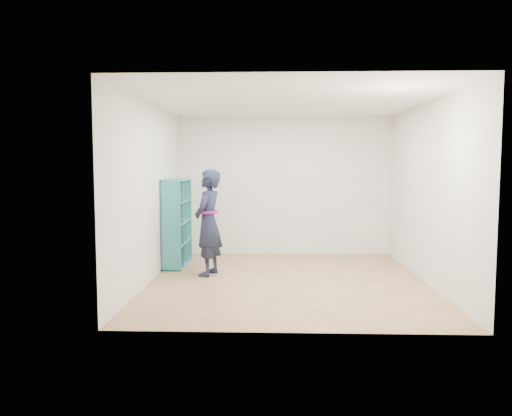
{
  "coord_description": "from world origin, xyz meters",
  "views": [
    {
      "loc": [
        -0.21,
        -7.19,
        1.7
      ],
      "look_at": [
        -0.47,
        0.3,
        1.05
      ],
      "focal_mm": 35.0,
      "sensor_mm": 36.0,
      "label": 1
    }
  ],
  "objects": [
    {
      "name": "smartphone",
      "position": [
        -1.33,
        0.48,
        0.92
      ],
      "size": [
        0.01,
        0.09,
        0.12
      ],
      "rotation": [
        0.33,
        0.0,
        0.04
      ],
      "color": "silver",
      "rests_on": "person"
    },
    {
      "name": "wall_right",
      "position": [
        2.0,
        0.0,
        1.3
      ],
      "size": [
        0.02,
        4.5,
        2.6
      ],
      "primitive_type": "cube",
      "color": "silver",
      "rests_on": "floor"
    },
    {
      "name": "wall_back",
      "position": [
        0.0,
        2.25,
        1.3
      ],
      "size": [
        4.0,
        0.02,
        2.6
      ],
      "primitive_type": "cube",
      "color": "silver",
      "rests_on": "floor"
    },
    {
      "name": "person",
      "position": [
        -1.2,
        0.37,
        0.82
      ],
      "size": [
        0.52,
        0.67,
        1.63
      ],
      "rotation": [
        0.0,
        0.0,
        -1.82
      ],
      "color": "black",
      "rests_on": "floor"
    },
    {
      "name": "ceiling",
      "position": [
        0.0,
        0.0,
        2.6
      ],
      "size": [
        4.5,
        4.5,
        0.0
      ],
      "primitive_type": "plane",
      "color": "white",
      "rests_on": "wall_back"
    },
    {
      "name": "floor",
      "position": [
        0.0,
        0.0,
        0.0
      ],
      "size": [
        4.5,
        4.5,
        0.0
      ],
      "primitive_type": "plane",
      "color": "brown",
      "rests_on": "ground"
    },
    {
      "name": "wall_left",
      "position": [
        -2.0,
        0.0,
        1.3
      ],
      "size": [
        0.02,
        4.5,
        2.6
      ],
      "primitive_type": "cube",
      "color": "silver",
      "rests_on": "floor"
    },
    {
      "name": "bookshelf",
      "position": [
        -1.86,
        1.14,
        0.72
      ],
      "size": [
        0.32,
        1.09,
        1.45
      ],
      "color": "#297380",
      "rests_on": "floor"
    },
    {
      "name": "wall_front",
      "position": [
        0.0,
        -2.25,
        1.3
      ],
      "size": [
        4.0,
        0.02,
        2.6
      ],
      "primitive_type": "cube",
      "color": "silver",
      "rests_on": "floor"
    }
  ]
}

